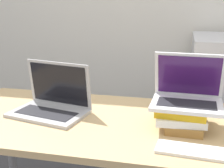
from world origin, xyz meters
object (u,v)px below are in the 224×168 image
at_px(book_stack, 182,115).
at_px(wireless_keyboard, 191,150).
at_px(laptop_left, 52,103).
at_px(laptop_on_books, 187,94).

bearing_deg(book_stack, wireless_keyboard, -81.16).
relative_size(laptop_left, wireless_keyboard, 1.50).
height_order(book_stack, wireless_keyboard, book_stack).
xyz_separation_m(laptop_on_books, wireless_keyboard, (0.02, -0.25, -0.14)).
bearing_deg(wireless_keyboard, laptop_on_books, 94.60).
xyz_separation_m(book_stack, laptop_on_books, (0.02, 0.01, 0.09)).
xyz_separation_m(laptop_left, laptop_on_books, (0.66, -0.01, 0.10)).
bearing_deg(wireless_keyboard, book_stack, 98.84).
distance_m(laptop_left, wireless_keyboard, 0.73).
bearing_deg(laptop_left, wireless_keyboard, -21.42).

